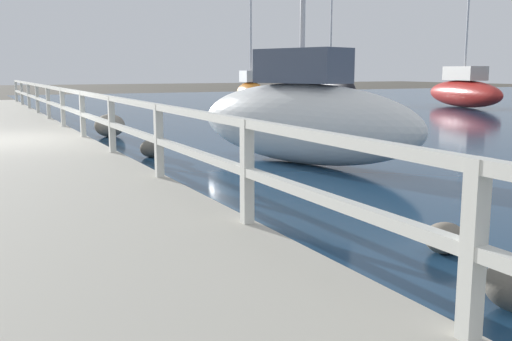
% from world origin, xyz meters
% --- Properties ---
extents(ground_plane, '(120.00, 120.00, 0.00)m').
position_xyz_m(ground_plane, '(0.00, 0.00, 0.00)').
color(ground_plane, '#4C473D').
extents(dock_walkway, '(3.39, 36.00, 0.25)m').
position_xyz_m(dock_walkway, '(0.00, 0.00, 0.12)').
color(dock_walkway, '#B2AD9E').
rests_on(dock_walkway, ground).
extents(railing, '(0.10, 32.50, 0.96)m').
position_xyz_m(railing, '(1.59, -0.00, 0.90)').
color(railing, silver).
rests_on(railing, dock_walkway).
extents(boulder_downstream, '(0.38, 0.34, 0.29)m').
position_xyz_m(boulder_downstream, '(3.14, -9.02, 0.14)').
color(boulder_downstream, slate).
rests_on(boulder_downstream, ground).
extents(boulder_upstream, '(0.75, 0.68, 0.56)m').
position_xyz_m(boulder_upstream, '(2.60, 2.02, 0.28)').
color(boulder_upstream, gray).
rests_on(boulder_upstream, ground).
extents(boulder_near_dock, '(0.45, 0.41, 0.34)m').
position_xyz_m(boulder_near_dock, '(2.51, -1.92, 0.17)').
color(boulder_near_dock, '#666056').
rests_on(boulder_near_dock, ground).
extents(sailboat_red, '(2.73, 5.93, 7.43)m').
position_xyz_m(sailboat_red, '(19.63, 7.20, 0.74)').
color(sailboat_red, red).
rests_on(sailboat_red, water_surface).
extents(sailboat_white, '(2.62, 4.98, 5.25)m').
position_xyz_m(sailboat_white, '(4.68, -3.84, 0.81)').
color(sailboat_white, white).
rests_on(sailboat_white, water_surface).
extents(sailboat_orange, '(1.61, 3.22, 6.98)m').
position_xyz_m(sailboat_orange, '(11.66, 12.70, 0.70)').
color(sailboat_orange, orange).
rests_on(sailboat_orange, water_surface).
extents(sailboat_black, '(1.50, 5.17, 8.01)m').
position_xyz_m(sailboat_black, '(16.53, 13.36, 0.86)').
color(sailboat_black, black).
rests_on(sailboat_black, water_surface).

